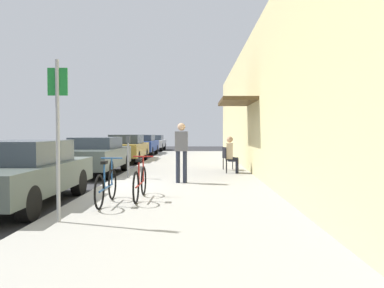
{
  "coord_description": "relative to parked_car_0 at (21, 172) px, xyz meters",
  "views": [
    {
      "loc": [
        2.64,
        -9.69,
        1.57
      ],
      "look_at": [
        2.35,
        8.39,
        0.97
      ],
      "focal_mm": 34.71,
      "sensor_mm": 36.0,
      "label": 1
    }
  ],
  "objects": [
    {
      "name": "ground_plane",
      "position": [
        1.1,
        1.94,
        -0.72
      ],
      "size": [
        60.0,
        60.0,
        0.0
      ],
      "primitive_type": "plane",
      "color": "#2D2D30"
    },
    {
      "name": "sidewalk_slab",
      "position": [
        3.35,
        3.94,
        -0.66
      ],
      "size": [
        4.5,
        32.0,
        0.12
      ],
      "primitive_type": "cube",
      "color": "#9E9B93",
      "rests_on": "ground_plane"
    },
    {
      "name": "building_facade",
      "position": [
        5.74,
        3.95,
        1.8
      ],
      "size": [
        1.4,
        32.0,
        5.03
      ],
      "color": "beige",
      "rests_on": "ground_plane"
    },
    {
      "name": "parked_car_0",
      "position": [
        0.0,
        0.0,
        0.0
      ],
      "size": [
        1.8,
        4.4,
        1.38
      ],
      "color": "#47514C",
      "rests_on": "ground_plane"
    },
    {
      "name": "parked_car_1",
      "position": [
        0.0,
        5.71,
        0.01
      ],
      "size": [
        1.8,
        4.4,
        1.37
      ],
      "color": "#47514C",
      "rests_on": "ground_plane"
    },
    {
      "name": "parked_car_2",
      "position": [
        0.0,
        11.51,
        0.02
      ],
      "size": [
        1.8,
        4.4,
        1.42
      ],
      "color": "#A58433",
      "rests_on": "ground_plane"
    },
    {
      "name": "parked_car_3",
      "position": [
        0.0,
        16.83,
        0.0
      ],
      "size": [
        1.8,
        4.4,
        1.37
      ],
      "color": "navy",
      "rests_on": "ground_plane"
    },
    {
      "name": "parked_car_4",
      "position": [
        0.0,
        23.23,
        -0.03
      ],
      "size": [
        1.8,
        4.4,
        1.29
      ],
      "color": "silver",
      "rests_on": "ground_plane"
    },
    {
      "name": "parking_meter",
      "position": [
        1.55,
        3.83,
        0.17
      ],
      "size": [
        0.12,
        0.1,
        1.32
      ],
      "color": "slate",
      "rests_on": "sidewalk_slab"
    },
    {
      "name": "street_sign",
      "position": [
        1.5,
        -1.86,
        0.92
      ],
      "size": [
        0.32,
        0.06,
        2.6
      ],
      "color": "gray",
      "rests_on": "sidewalk_slab"
    },
    {
      "name": "bicycle_0",
      "position": [
        1.91,
        -0.4,
        -0.24
      ],
      "size": [
        0.46,
        1.71,
        0.9
      ],
      "color": "black",
      "rests_on": "sidewalk_slab"
    },
    {
      "name": "bicycle_1",
      "position": [
        2.5,
        0.15,
        -0.24
      ],
      "size": [
        0.46,
        1.71,
        0.9
      ],
      "color": "black",
      "rests_on": "sidewalk_slab"
    },
    {
      "name": "cafe_chair_0",
      "position": [
        4.86,
        5.32,
        -0.09
      ],
      "size": [
        0.48,
        0.48,
        0.87
      ],
      "color": "black",
      "rests_on": "sidewalk_slab"
    },
    {
      "name": "seated_patron_0",
      "position": [
        4.92,
        5.32,
        0.1
      ],
      "size": [
        0.45,
        0.39,
        1.29
      ],
      "color": "#232838",
      "rests_on": "sidewalk_slab"
    },
    {
      "name": "cafe_chair_1",
      "position": [
        4.86,
        6.29,
        -0.09
      ],
      "size": [
        0.53,
        0.53,
        0.87
      ],
      "color": "black",
      "rests_on": "sidewalk_slab"
    },
    {
      "name": "pedestrian_standing",
      "position": [
        3.27,
        2.74,
        0.4
      ],
      "size": [
        0.36,
        0.22,
        1.7
      ],
      "color": "#232838",
      "rests_on": "sidewalk_slab"
    }
  ]
}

